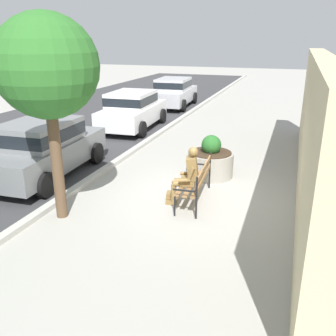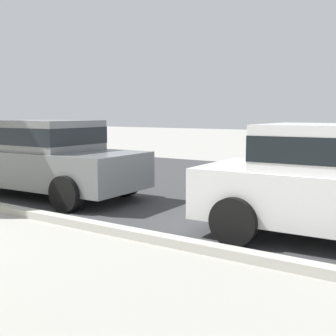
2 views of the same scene
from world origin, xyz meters
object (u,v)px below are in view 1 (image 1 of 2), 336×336
street_tree_near_bench (47,68)px  parked_car_silver (174,92)px  park_bench (197,180)px  concrete_planter (211,162)px  parked_car_white (133,109)px  bronze_statue_seated (186,176)px  parked_car_grey (43,147)px

street_tree_near_bench → parked_car_silver: street_tree_near_bench is taller
park_bench → concrete_planter: bearing=2.4°
concrete_planter → parked_car_white: parked_car_white is taller
bronze_statue_seated → parked_car_silver: size_ratio=0.33×
street_tree_near_bench → parked_car_white: 8.41m
park_bench → street_tree_near_bench: bearing=123.7°
bronze_statue_seated → parked_car_silver: bearing=19.5°
concrete_planter → street_tree_near_bench: (-3.46, 2.47, 2.70)m
concrete_planter → parked_car_white: (4.42, 4.33, 0.42)m
parked_car_white → parked_car_silver: size_ratio=1.00×
park_bench → concrete_planter: size_ratio=1.47×
bronze_statue_seated → parked_car_white: bearing=33.4°
park_bench → parked_car_white: 7.60m
parked_car_white → concrete_planter: bearing=-135.5°
parked_car_white → bronze_statue_seated: bearing=-146.6°
concrete_planter → parked_car_white: bearing=44.5°
parked_car_silver → parked_car_white: bearing=180.0°
park_bench → parked_car_grey: 4.43m
parked_car_grey → parked_car_silver: size_ratio=1.00×
bronze_statue_seated → concrete_planter: bronze_statue_seated is taller
bronze_statue_seated → parked_car_white: 7.62m
park_bench → street_tree_near_bench: size_ratio=0.44×
park_bench → parked_car_grey: size_ratio=0.44×
concrete_planter → parked_car_grey: 4.61m
street_tree_near_bench → parked_car_white: street_tree_near_bench is taller
park_bench → parked_car_white: parked_car_white is taller
bronze_statue_seated → street_tree_near_bench: bearing=123.0°
park_bench → bronze_statue_seated: (-0.18, 0.21, 0.12)m
park_bench → bronze_statue_seated: 0.31m
street_tree_near_bench → parked_car_white: (7.88, 1.86, -2.27)m
parked_car_white → parked_car_silver: bearing=0.0°
street_tree_near_bench → bronze_statue_seated: bearing=-57.0°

